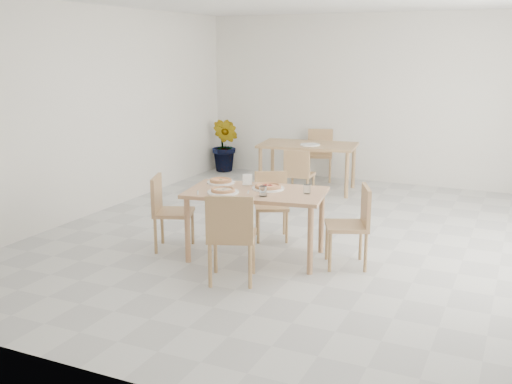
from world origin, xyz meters
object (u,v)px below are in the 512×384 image
at_px(plate_mushroom, 223,192).
at_px(chair_back_n, 320,151).
at_px(chair_east, 355,220).
at_px(pizza_pepperoni, 268,186).
at_px(plate_empty, 310,145).
at_px(tumbler_b, 263,191).
at_px(chair_west, 167,207).
at_px(plate_margherita, 221,182).
at_px(plate_pepperoni, 268,188).
at_px(chair_back_s, 298,172).
at_px(napkin_holder, 247,180).
at_px(chair_north, 271,200).
at_px(pizza_mushroom, 223,190).
at_px(main_table, 256,198).
at_px(tumbler_a, 307,189).
at_px(potted_plant, 226,145).
at_px(second_table, 308,149).
at_px(chair_south, 231,232).
at_px(pizza_margherita, 221,180).

bearing_deg(plate_mushroom, chair_back_n, 95.16).
relative_size(chair_east, pizza_pepperoni, 2.31).
bearing_deg(plate_empty, tumbler_b, -78.54).
relative_size(chair_west, plate_margherita, 2.71).
relative_size(chair_east, chair_back_n, 0.99).
height_order(plate_pepperoni, chair_back_s, chair_back_s).
xyz_separation_m(chair_east, chair_back_s, (-1.48, 2.27, -0.04)).
bearing_deg(chair_back_n, napkin_holder, -100.31).
bearing_deg(chair_back_s, chair_north, 96.35).
distance_m(plate_pepperoni, chair_back_n, 4.05).
bearing_deg(plate_mushroom, pizza_mushroom, 180.00).
distance_m(main_table, tumbler_a, 0.57).
relative_size(plate_margherita, potted_plant, 0.31).
xyz_separation_m(chair_north, chair_back_s, (-0.30, 1.72, -0.00)).
relative_size(main_table, second_table, 0.98).
bearing_deg(plate_pepperoni, pizza_mushroom, -135.38).
relative_size(plate_margherita, napkin_holder, 2.46).
relative_size(chair_south, chair_back_s, 1.15).
bearing_deg(plate_pepperoni, chair_south, -89.39).
bearing_deg(chair_north, chair_east, -52.09).
height_order(pizza_pepperoni, chair_back_s, pizza_pepperoni).
bearing_deg(chair_south, napkin_holder, -94.16).
xyz_separation_m(chair_north, chair_back_n, (-0.53, 3.35, 0.04)).
distance_m(chair_north, chair_back_s, 1.75).
bearing_deg(plate_pepperoni, pizza_pepperoni, -97.13).
distance_m(second_table, chair_back_s, 0.83).
distance_m(pizza_margherita, potted_plant, 4.30).
relative_size(chair_east, pizza_mushroom, 2.54).
height_order(chair_south, chair_back_n, chair_south).
xyz_separation_m(plate_margherita, plate_pepperoni, (0.60, -0.05, 0.00)).
bearing_deg(plate_empty, chair_north, -81.26).
relative_size(plate_mushroom, plate_pepperoni, 0.97).
bearing_deg(chair_back_n, tumbler_b, -96.25).
relative_size(chair_south, chair_east, 1.06).
bearing_deg(tumbler_b, chair_east, 23.69).
height_order(chair_south, plate_empty, chair_south).
height_order(pizza_margherita, tumbler_a, tumbler_a).
relative_size(pizza_mushroom, chair_back_s, 0.43).
relative_size(chair_west, pizza_margherita, 2.59).
xyz_separation_m(plate_margherita, napkin_holder, (0.33, 0.01, 0.05)).
distance_m(plate_margherita, tumbler_a, 1.05).
bearing_deg(chair_north, potted_plant, 98.20).
distance_m(pizza_margherita, tumbler_a, 1.05).
height_order(plate_mushroom, chair_back_n, chair_back_n).
bearing_deg(plate_margherita, plate_mushroom, -59.06).
relative_size(chair_back_n, plate_empty, 2.80).
distance_m(chair_north, tumbler_b, 1.04).
bearing_deg(napkin_holder, plate_pepperoni, -44.10).
height_order(tumbler_b, chair_back_s, tumbler_b).
relative_size(pizza_margherita, potted_plant, 0.33).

